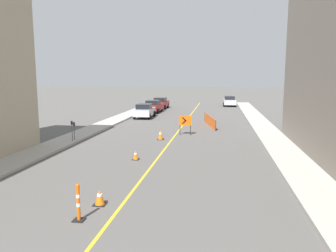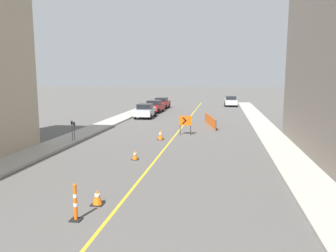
% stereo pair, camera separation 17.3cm
% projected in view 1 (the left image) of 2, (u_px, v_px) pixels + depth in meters
% --- Properties ---
extents(lane_stripe, '(0.12, 56.73, 0.01)m').
position_uv_depth(lane_stripe, '(182.00, 127.00, 30.30)').
color(lane_stripe, gold).
rests_on(lane_stripe, ground_plane).
extents(sidewalk_left, '(2.07, 56.73, 0.16)m').
position_uv_depth(sidewalk_left, '(105.00, 124.00, 31.43)').
color(sidewalk_left, '#ADA89E').
rests_on(sidewalk_left, ground_plane).
extents(sidewalk_right, '(2.07, 56.73, 0.16)m').
position_uv_depth(sidewalk_right, '(264.00, 128.00, 29.16)').
color(sidewalk_right, '#ADA89E').
rests_on(sidewalk_right, ground_plane).
extents(traffic_cone_second, '(0.44, 0.44, 0.57)m').
position_uv_depth(traffic_cone_second, '(100.00, 197.00, 11.83)').
color(traffic_cone_second, black).
rests_on(traffic_cone_second, ground_plane).
extents(traffic_cone_third, '(0.38, 0.38, 0.53)m').
position_uv_depth(traffic_cone_third, '(136.00, 155.00, 18.27)').
color(traffic_cone_third, black).
rests_on(traffic_cone_third, ground_plane).
extents(traffic_cone_fourth, '(0.47, 0.47, 0.73)m').
position_uv_depth(traffic_cone_fourth, '(160.00, 135.00, 24.05)').
color(traffic_cone_fourth, black).
rests_on(traffic_cone_fourth, ground_plane).
extents(delineator_post_front, '(0.36, 0.36, 1.23)m').
position_uv_depth(delineator_post_front, '(78.00, 205.00, 10.49)').
color(delineator_post_front, black).
rests_on(delineator_post_front, ground_plane).
extents(arrow_barricade_primary, '(0.98, 0.12, 1.53)m').
position_uv_depth(arrow_barricade_primary, '(185.00, 121.00, 25.90)').
color(arrow_barricade_primary, '#EF560C').
rests_on(arrow_barricade_primary, ground_plane).
extents(safety_mesh_fence, '(1.26, 6.16, 0.95)m').
position_uv_depth(safety_mesh_fence, '(210.00, 121.00, 30.89)').
color(safety_mesh_fence, '#EF560C').
rests_on(safety_mesh_fence, ground_plane).
extents(parked_car_curb_near, '(1.97, 4.37, 1.59)m').
position_uv_depth(parked_car_curb_near, '(144.00, 111.00, 36.78)').
color(parked_car_curb_near, '#B7B7BC').
rests_on(parked_car_curb_near, ground_plane).
extents(parked_car_curb_mid, '(2.04, 4.39, 1.59)m').
position_uv_depth(parked_car_curb_mid, '(153.00, 106.00, 42.22)').
color(parked_car_curb_mid, maroon).
rests_on(parked_car_curb_mid, ground_plane).
extents(parked_car_curb_far, '(1.95, 4.36, 1.59)m').
position_uv_depth(parked_car_curb_far, '(161.00, 103.00, 47.58)').
color(parked_car_curb_far, maroon).
rests_on(parked_car_curb_far, ground_plane).
extents(parked_car_opposite_side, '(1.95, 4.35, 1.59)m').
position_uv_depth(parked_car_opposite_side, '(229.00, 101.00, 51.36)').
color(parked_car_opposite_side, '#B7B7BC').
rests_on(parked_car_opposite_side, ground_plane).
extents(parking_meter_near_curb, '(0.12, 0.11, 1.28)m').
position_uv_depth(parking_meter_near_curb, '(74.00, 127.00, 23.10)').
color(parking_meter_near_curb, '#4C4C51').
rests_on(parking_meter_near_curb, sidewalk_left).
extents(parking_meter_far_curb, '(0.12, 0.11, 1.42)m').
position_uv_depth(parking_meter_far_curb, '(72.00, 127.00, 22.75)').
color(parking_meter_far_curb, '#4C4C51').
rests_on(parking_meter_far_curb, sidewalk_left).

